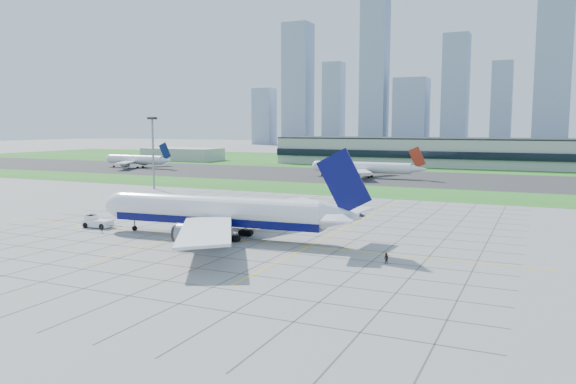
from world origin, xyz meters
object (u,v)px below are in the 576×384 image
at_px(airliner, 219,213).
at_px(distant_jet_1, 364,167).
at_px(crew_near, 102,228).
at_px(distant_jet_0, 137,160).
at_px(crew_far, 386,258).
at_px(light_mast, 153,144).
at_px(pushback_tug, 97,222).

height_order(airliner, distant_jet_1, airliner).
height_order(crew_near, distant_jet_0, distant_jet_0).
distance_m(airliner, crew_far, 37.63).
relative_size(distant_jet_0, distant_jet_1, 0.88).
distance_m(light_mast, distant_jet_1, 93.09).
distance_m(light_mast, pushback_tug, 78.86).
height_order(airliner, distant_jet_0, airliner).
bearing_deg(crew_near, crew_far, -42.78).
distance_m(crew_near, crew_far, 62.14).
height_order(pushback_tug, distant_jet_0, distant_jet_0).
height_order(light_mast, pushback_tug, light_mast).
bearing_deg(distant_jet_0, distant_jet_1, -1.93).
bearing_deg(pushback_tug, crew_near, -42.26).
bearing_deg(distant_jet_1, crew_far, -71.62).
bearing_deg(light_mast, pushback_tug, -61.23).
xyz_separation_m(light_mast, crew_far, (104.60, -73.61, -15.28)).
bearing_deg(airliner, crew_far, -16.24).
xyz_separation_m(airliner, crew_far, (36.61, -7.63, -4.16)).
bearing_deg(pushback_tug, distant_jet_0, 122.47).
xyz_separation_m(pushback_tug, crew_far, (67.34, -5.74, -0.28)).
height_order(light_mast, crew_near, light_mast).
bearing_deg(distant_jet_1, pushback_tug, -97.41).
distance_m(airliner, distant_jet_0, 201.14).
distance_m(light_mast, airliner, 95.39).
relative_size(pushback_tug, distant_jet_0, 0.23).
bearing_deg(crew_far, distant_jet_0, 170.54).
distance_m(distant_jet_0, distant_jet_1, 128.19).
bearing_deg(distant_jet_1, distant_jet_0, 178.07).
distance_m(light_mast, crew_near, 84.93).
xyz_separation_m(pushback_tug, distant_jet_1, (18.41, 141.56, 3.31)).
bearing_deg(light_mast, crew_far, -35.13).
distance_m(light_mast, distant_jet_0, 107.10).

